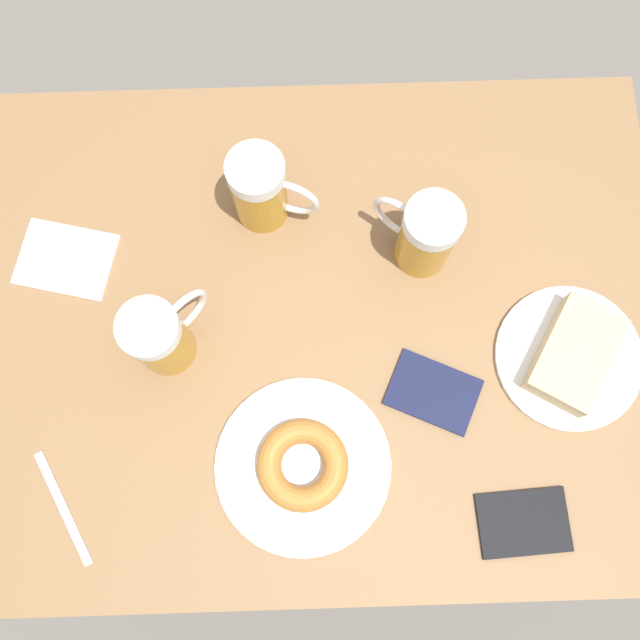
% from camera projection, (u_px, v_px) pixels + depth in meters
% --- Properties ---
extents(ground_plane, '(8.00, 8.00, 0.00)m').
position_uv_depth(ground_plane, '(320.00, 394.00, 1.80)').
color(ground_plane, '#666059').
extents(table, '(0.80, 1.04, 0.76)m').
position_uv_depth(table, '(320.00, 333.00, 1.13)').
color(table, olive).
rests_on(table, ground_plane).
extents(plate_with_cake, '(0.22, 0.22, 0.05)m').
position_uv_depth(plate_with_cake, '(572.00, 356.00, 1.03)').
color(plate_with_cake, white).
rests_on(plate_with_cake, table).
extents(plate_with_donut, '(0.25, 0.25, 0.05)m').
position_uv_depth(plate_with_donut, '(303.00, 465.00, 1.00)').
color(plate_with_donut, white).
rests_on(plate_with_donut, table).
extents(beer_mug_left, '(0.10, 0.12, 0.15)m').
position_uv_depth(beer_mug_left, '(425.00, 234.00, 1.02)').
color(beer_mug_left, '#C68C23').
rests_on(beer_mug_left, table).
extents(beer_mug_center, '(0.08, 0.13, 0.15)m').
position_uv_depth(beer_mug_center, '(261.00, 190.00, 1.04)').
color(beer_mug_center, '#C68C23').
rests_on(beer_mug_center, table).
extents(beer_mug_right, '(0.11, 0.11, 0.15)m').
position_uv_depth(beer_mug_right, '(160.00, 336.00, 0.98)').
color(beer_mug_right, '#C68C23').
rests_on(beer_mug_right, table).
extents(napkin_folded, '(0.14, 0.16, 0.00)m').
position_uv_depth(napkin_folded, '(66.00, 259.00, 1.09)').
color(napkin_folded, white).
rests_on(napkin_folded, table).
extents(fork, '(0.16, 0.09, 0.00)m').
position_uv_depth(fork, '(63.00, 508.00, 1.00)').
color(fork, silver).
rests_on(fork, table).
extents(passport_near_edge, '(0.10, 0.13, 0.01)m').
position_uv_depth(passport_near_edge, '(523.00, 523.00, 0.99)').
color(passport_near_edge, black).
rests_on(passport_near_edge, table).
extents(passport_far_edge, '(0.13, 0.15, 0.01)m').
position_uv_depth(passport_far_edge, '(433.00, 392.00, 1.04)').
color(passport_far_edge, '#141938').
rests_on(passport_far_edge, table).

